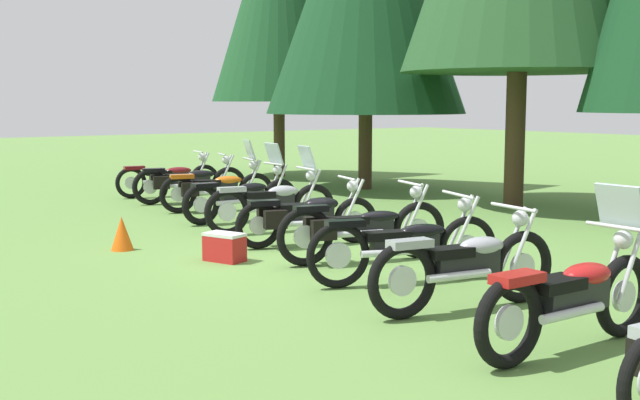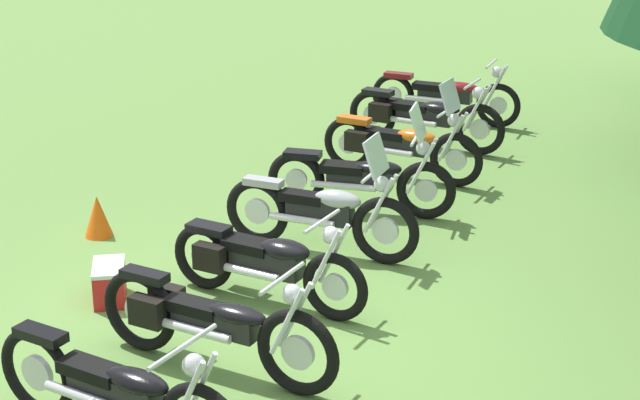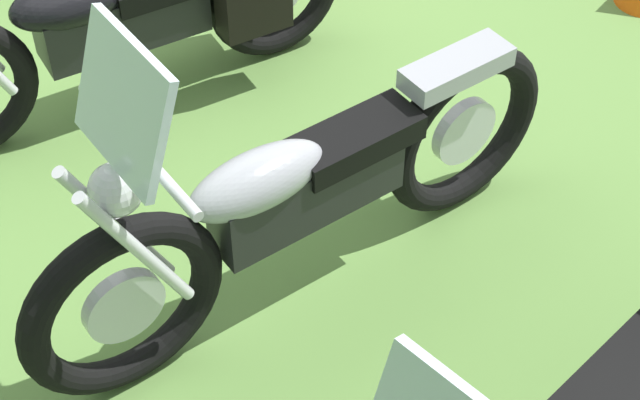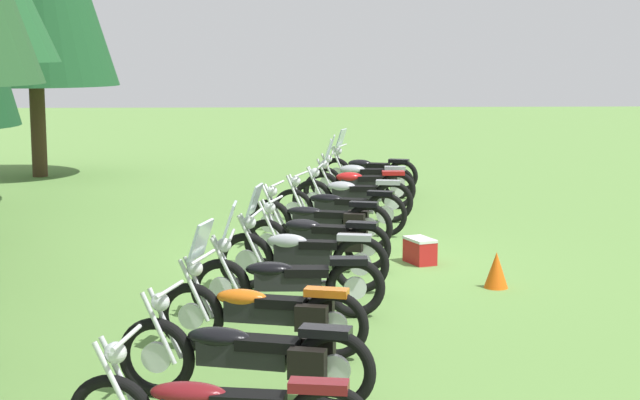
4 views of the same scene
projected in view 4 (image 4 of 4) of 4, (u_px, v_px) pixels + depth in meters
The scene contains 14 objects.
ground_plane at pixel (323, 259), 14.77m from camera, with size 80.00×80.00×0.00m, color #608C42.
motorcycle_1 at pixel (249, 355), 8.65m from camera, with size 0.93×2.32×1.02m.
motorcycle_2 at pixel (264, 311), 10.06m from camera, with size 0.91×2.19×1.37m.
motorcycle_3 at pixel (286, 280), 11.46m from camera, with size 0.63×2.29×1.36m.
motorcycle_4 at pixel (300, 255), 12.75m from camera, with size 0.71×2.24×1.39m.
motorcycle_5 at pixel (319, 238), 14.08m from camera, with size 0.93×2.12×0.99m.
motorcycle_6 at pixel (321, 221), 15.44m from camera, with size 0.94×2.31×1.04m.
motorcycle_7 at pixel (338, 208), 16.69m from camera, with size 1.00×2.28×1.03m.
motorcycle_8 at pixel (351, 196), 17.94m from camera, with size 0.69×2.21×1.03m.
motorcycle_9 at pixel (358, 185), 19.37m from camera, with size 0.63×2.23×1.38m.
motorcycle_10 at pixel (363, 177), 20.73m from camera, with size 0.70×2.20×1.34m.
motorcycle_11 at pixel (368, 170), 21.94m from camera, with size 0.95×2.15×1.37m.
picnic_cooler at pixel (420, 251), 14.45m from camera, with size 0.60×0.47×0.38m.
traffic_cone at pixel (496, 270), 12.95m from camera, with size 0.32×0.32×0.48m, color #EA590F.
Camera 4 is at (-14.45, 0.65, 3.10)m, focal length 55.20 mm.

